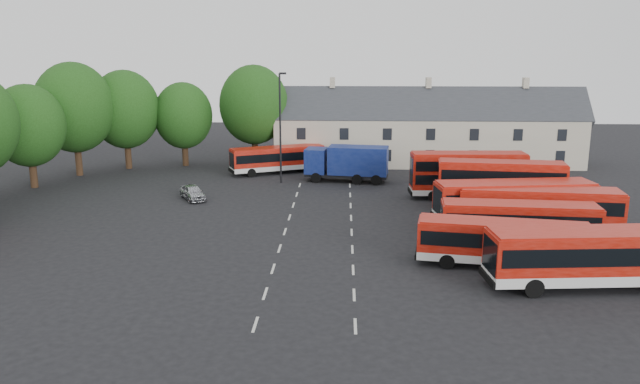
{
  "coord_description": "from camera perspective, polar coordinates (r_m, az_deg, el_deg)",
  "views": [
    {
      "loc": [
        4.33,
        -42.64,
        13.58
      ],
      "look_at": [
        2.49,
        5.73,
        2.2
      ],
      "focal_mm": 35.0,
      "sensor_mm": 36.0,
      "label": 1
    }
  ],
  "objects": [
    {
      "name": "bus_dd_north",
      "position": [
        58.05,
        13.38,
        1.77
      ],
      "size": [
        10.37,
        2.78,
        4.22
      ],
      "rotation": [
        0.0,
        0.0,
        0.04
      ],
      "color": "silver",
      "rests_on": "ground"
    },
    {
      "name": "silver_car",
      "position": [
        57.48,
        -11.56,
        -0.02
      ],
      "size": [
        3.35,
        4.18,
        1.33
      ],
      "primitive_type": "imported",
      "rotation": [
        0.0,
        0.0,
        0.53
      ],
      "color": "#A4A6AB",
      "rests_on": "ground"
    },
    {
      "name": "bus_row_b",
      "position": [
        40.59,
        16.38,
        -4.23
      ],
      "size": [
        10.72,
        4.14,
        2.96
      ],
      "rotation": [
        0.0,
        0.0,
        -0.17
      ],
      "color": "silver",
      "rests_on": "ground"
    },
    {
      "name": "terrace_houses",
      "position": [
        73.92,
        9.72,
        5.49
      ],
      "size": [
        35.7,
        7.13,
        10.06
      ],
      "color": "beige",
      "rests_on": "ground"
    },
    {
      "name": "bus_dd_south",
      "position": [
        54.27,
        16.18,
        0.82
      ],
      "size": [
        10.52,
        3.53,
        4.23
      ],
      "rotation": [
        0.0,
        0.0,
        -0.12
      ],
      "color": "silver",
      "rests_on": "ground"
    },
    {
      "name": "bus_row_e",
      "position": [
        50.26,
        17.34,
        -0.63
      ],
      "size": [
        12.39,
        4.29,
        3.43
      ],
      "rotation": [
        0.0,
        0.0,
        0.13
      ],
      "color": "silver",
      "rests_on": "ground"
    },
    {
      "name": "ground",
      "position": [
        44.96,
        -3.46,
        -4.37
      ],
      "size": [
        140.0,
        140.0,
        0.0
      ],
      "primitive_type": "plane",
      "color": "black",
      "rests_on": "ground"
    },
    {
      "name": "bus_row_a",
      "position": [
        38.85,
        23.84,
        -5.18
      ],
      "size": [
        12.35,
        3.8,
        3.44
      ],
      "rotation": [
        0.0,
        0.0,
        0.08
      ],
      "color": "silver",
      "rests_on": "ground"
    },
    {
      "name": "bus_row_c",
      "position": [
        45.4,
        17.75,
        -2.44
      ],
      "size": [
        10.79,
        3.27,
        3.01
      ],
      "rotation": [
        0.0,
        0.0,
        -0.08
      ],
      "color": "silver",
      "rests_on": "ground"
    },
    {
      "name": "bus_north",
      "position": [
        68.06,
        -3.89,
        3.18
      ],
      "size": [
        10.31,
        6.27,
        2.9
      ],
      "rotation": [
        0.0,
        0.0,
        0.42
      ],
      "color": "silver",
      "rests_on": "ground"
    },
    {
      "name": "bus_row_d",
      "position": [
        49.08,
        19.36,
        -1.19
      ],
      "size": [
        11.94,
        3.87,
        3.31
      ],
      "rotation": [
        0.0,
        0.0,
        -0.1
      ],
      "color": "silver",
      "rests_on": "ground"
    },
    {
      "name": "treeline",
      "position": [
        67.24,
        -19.86,
        6.56
      ],
      "size": [
        29.92,
        32.59,
        12.01
      ],
      "color": "black",
      "rests_on": "ground"
    },
    {
      "name": "box_truck",
      "position": [
        63.59,
        2.55,
        2.77
      ],
      "size": [
        8.64,
        3.79,
        3.65
      ],
      "rotation": [
        0.0,
        0.0,
        -0.14
      ],
      "color": "black",
      "rests_on": "ground"
    },
    {
      "name": "lane_markings",
      "position": [
        46.69,
        -0.16,
        -3.67
      ],
      "size": [
        5.15,
        33.8,
        0.01
      ],
      "color": "beige",
      "rests_on": "ground"
    },
    {
      "name": "lamppost",
      "position": [
        62.49,
        -3.64,
        6.14
      ],
      "size": [
        0.76,
        0.31,
        11.05
      ],
      "rotation": [
        0.0,
        0.0,
        -0.06
      ],
      "color": "black",
      "rests_on": "ground"
    }
  ]
}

